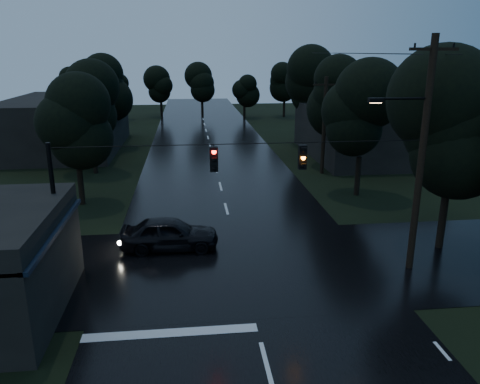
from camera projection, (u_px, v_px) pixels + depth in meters
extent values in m
cube|color=black|center=(216.00, 170.00, 38.29)|extent=(12.00, 120.00, 0.02)
cube|color=black|center=(241.00, 266.00, 21.17)|extent=(60.00, 9.00, 0.02)
cube|color=black|center=(55.00, 230.00, 16.64)|extent=(0.30, 7.00, 0.15)
cylinder|color=black|center=(29.00, 318.00, 14.26)|extent=(0.10, 0.10, 3.00)
cylinder|color=black|center=(74.00, 242.00, 19.97)|extent=(0.10, 0.10, 3.00)
cube|color=#FAB564|center=(44.00, 267.00, 15.41)|extent=(0.06, 1.60, 0.50)
cube|color=#FAB564|center=(64.00, 236.00, 17.98)|extent=(0.06, 1.20, 0.50)
cube|color=black|center=(365.00, 132.00, 42.95)|extent=(10.00, 14.00, 4.40)
cube|color=black|center=(66.00, 124.00, 45.60)|extent=(10.00, 16.00, 5.00)
cylinder|color=black|center=(421.00, 159.00, 19.57)|extent=(0.30, 0.30, 10.00)
cube|color=black|center=(434.00, 49.00, 18.30)|extent=(2.00, 0.12, 0.12)
cylinder|color=black|center=(402.00, 99.00, 18.73)|extent=(2.20, 0.10, 0.10)
cube|color=black|center=(376.00, 100.00, 18.63)|extent=(0.60, 0.25, 0.18)
cube|color=#FFB266|center=(376.00, 103.00, 18.65)|extent=(0.45, 0.18, 0.03)
cylinder|color=black|center=(324.00, 126.00, 36.19)|extent=(0.30, 0.30, 7.50)
cube|color=black|center=(326.00, 85.00, 35.28)|extent=(2.00, 0.12, 0.12)
cylinder|color=black|center=(56.00, 217.00, 18.55)|extent=(0.18, 0.18, 6.00)
cylinder|color=black|center=(244.00, 144.00, 18.54)|extent=(15.00, 0.03, 0.03)
cube|color=black|center=(214.00, 159.00, 18.58)|extent=(0.32, 0.25, 1.00)
sphere|color=#FF0C07|center=(214.00, 160.00, 18.44)|extent=(0.18, 0.18, 0.18)
cube|color=black|center=(302.00, 157.00, 18.97)|extent=(0.32, 0.25, 1.00)
sphere|color=orange|center=(303.00, 158.00, 18.82)|extent=(0.18, 0.18, 0.18)
cylinder|color=black|center=(442.00, 221.00, 22.77)|extent=(0.36, 0.36, 2.80)
sphere|color=black|center=(451.00, 152.00, 21.79)|extent=(4.48, 4.48, 4.48)
sphere|color=black|center=(455.00, 127.00, 21.45)|extent=(4.48, 4.48, 4.48)
sphere|color=black|center=(458.00, 100.00, 21.10)|extent=(4.48, 4.48, 4.48)
cylinder|color=black|center=(81.00, 186.00, 29.37)|extent=(0.36, 0.36, 2.45)
sphere|color=black|center=(76.00, 139.00, 28.51)|extent=(3.92, 3.92, 3.92)
sphere|color=black|center=(74.00, 122.00, 28.21)|extent=(3.92, 3.92, 3.92)
sphere|color=black|center=(73.00, 104.00, 27.91)|extent=(3.92, 3.92, 3.92)
cylinder|color=black|center=(95.00, 157.00, 36.89)|extent=(0.36, 0.36, 2.62)
sphere|color=black|center=(91.00, 117.00, 35.97)|extent=(4.20, 4.20, 4.20)
sphere|color=black|center=(90.00, 102.00, 35.65)|extent=(4.20, 4.20, 4.20)
sphere|color=black|center=(88.00, 87.00, 35.32)|extent=(4.20, 4.20, 4.20)
cylinder|color=black|center=(107.00, 135.00, 46.32)|extent=(0.36, 0.36, 2.80)
sphere|color=black|center=(104.00, 100.00, 45.34)|extent=(4.48, 4.48, 4.48)
sphere|color=black|center=(103.00, 87.00, 44.99)|extent=(4.48, 4.48, 4.48)
sphere|color=black|center=(102.00, 74.00, 44.64)|extent=(4.48, 4.48, 4.48)
cylinder|color=black|center=(358.00, 176.00, 31.26)|extent=(0.36, 0.36, 2.62)
sphere|color=black|center=(361.00, 129.00, 30.34)|extent=(4.20, 4.20, 4.20)
sphere|color=black|center=(362.00, 111.00, 30.01)|extent=(4.20, 4.20, 4.20)
sphere|color=black|center=(364.00, 93.00, 29.69)|extent=(4.20, 4.20, 4.20)
cylinder|color=black|center=(331.00, 150.00, 38.91)|extent=(0.36, 0.36, 2.80)
sphere|color=black|center=(333.00, 109.00, 37.93)|extent=(4.48, 4.48, 4.48)
sphere|color=black|center=(334.00, 94.00, 37.58)|extent=(4.48, 4.48, 4.48)
sphere|color=black|center=(335.00, 79.00, 37.23)|extent=(4.48, 4.48, 4.48)
cylinder|color=black|center=(308.00, 130.00, 48.46)|extent=(0.36, 0.36, 2.97)
sphere|color=black|center=(310.00, 95.00, 47.42)|extent=(4.76, 4.76, 4.76)
sphere|color=black|center=(310.00, 82.00, 47.05)|extent=(4.76, 4.76, 4.76)
sphere|color=black|center=(311.00, 69.00, 46.68)|extent=(4.76, 4.76, 4.76)
imported|color=black|center=(170.00, 234.00, 22.77)|extent=(4.77, 2.03, 1.61)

